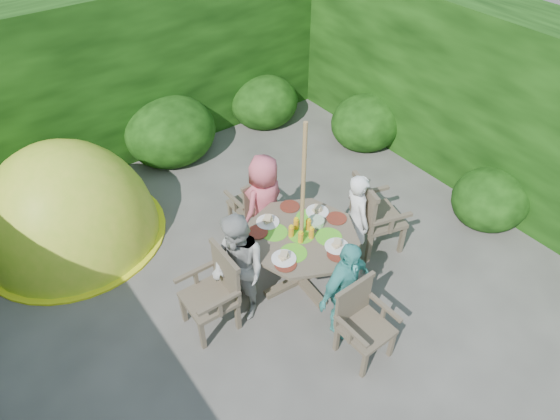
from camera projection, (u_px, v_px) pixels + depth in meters
ground at (262, 303)px, 5.78m from camera, size 60.00×60.00×0.00m
hedge_enclosure at (193, 161)px, 5.78m from camera, size 9.00×9.00×2.50m
patio_table at (301, 242)px, 5.62m from camera, size 1.41×1.41×0.92m
parasol_pole at (302, 212)px, 5.32m from camera, size 0.05×0.05×2.20m
garden_chair_right at (373, 214)px, 6.14m from camera, size 0.68×0.73×1.01m
garden_chair_left at (215, 291)px, 5.27m from camera, size 0.51×0.57×0.94m
garden_chair_back at (253, 202)px, 6.45m from camera, size 0.51×0.46×0.85m
garden_chair_front at (361, 321)px, 5.03m from camera, size 0.53×0.47×0.86m
child_right at (356, 218)px, 5.95m from camera, size 0.42×0.53×1.25m
child_left at (239, 268)px, 5.27m from camera, size 0.54×0.68×1.36m
child_back at (264, 203)px, 6.12m from camera, size 0.74×0.58×1.33m
child_front at (345, 290)px, 5.12m from camera, size 0.77×0.40×1.25m
dome_tent at (76, 236)px, 6.63m from camera, size 2.64×2.64×2.70m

